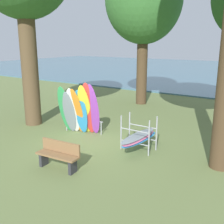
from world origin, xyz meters
name	(u,v)px	position (x,y,z in m)	size (l,w,h in m)	color
ground_plane	(92,142)	(0.00, 0.00, 0.00)	(80.00, 80.00, 0.00)	olive
tree_far_left_back	(144,0)	(-1.59, 7.08, 6.07)	(4.45, 4.45, 8.70)	#4C3823
leaning_board_pile	(79,111)	(-0.99, 0.46, 1.03)	(1.84, 1.21, 2.25)	#339E56
board_storage_rack	(139,137)	(1.86, 0.35, 0.47)	(1.15, 2.13, 1.25)	#9EA0A5
park_bench	(59,155)	(0.54, -2.33, 0.45)	(1.43, 0.52, 0.85)	#2D2D33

